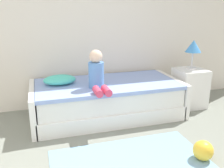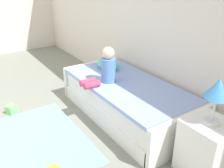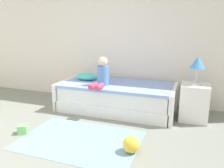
% 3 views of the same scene
% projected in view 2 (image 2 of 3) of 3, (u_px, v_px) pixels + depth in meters
% --- Properties ---
extents(wall_rear, '(7.20, 0.10, 2.90)m').
position_uv_depth(wall_rear, '(137.00, 5.00, 3.71)').
color(wall_rear, silver).
rests_on(wall_rear, ground).
extents(bed, '(2.11, 1.00, 0.50)m').
position_uv_depth(bed, '(126.00, 99.00, 3.46)').
color(bed, white).
rests_on(bed, ground).
extents(nightstand, '(0.44, 0.44, 0.60)m').
position_uv_depth(nightstand, '(206.00, 148.00, 2.41)').
color(nightstand, white).
rests_on(nightstand, ground).
extents(table_lamp, '(0.24, 0.24, 0.45)m').
position_uv_depth(table_lamp, '(218.00, 91.00, 2.15)').
color(table_lamp, silver).
rests_on(table_lamp, nightstand).
extents(child_figure, '(0.20, 0.51, 0.50)m').
position_uv_depth(child_figure, '(105.00, 68.00, 3.30)').
color(child_figure, '#598CD1').
rests_on(child_figure, bed).
extents(pillow, '(0.44, 0.30, 0.13)m').
position_uv_depth(pillow, '(108.00, 64.00, 3.87)').
color(pillow, '#4CCCBC').
rests_on(pillow, bed).
extents(area_rug, '(1.60, 1.10, 0.01)m').
position_uv_depth(area_rug, '(37.00, 142.00, 2.97)').
color(area_rug, '#7AA8CC').
rests_on(area_rug, ground).
extents(toy_block, '(0.17, 0.17, 0.13)m').
position_uv_depth(toy_block, '(11.00, 109.00, 3.56)').
color(toy_block, '#7FD872').
rests_on(toy_block, ground).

